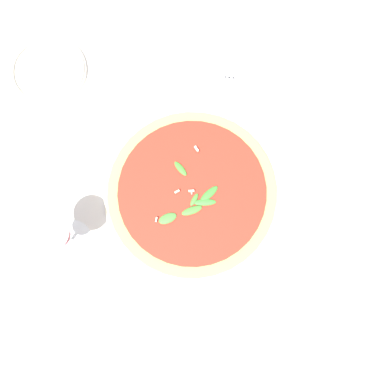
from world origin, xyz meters
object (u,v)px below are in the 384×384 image
object	(u,v)px
pizza_arugula_main	(192,193)
side_plate_white	(48,71)
wine_glass	(56,234)
fork	(232,49)

from	to	relation	value
pizza_arugula_main	side_plate_white	bearing A→B (deg)	-123.56
wine_glass	side_plate_white	world-z (taller)	wine_glass
wine_glass	side_plate_white	distance (m)	0.39
side_plate_white	fork	bearing A→B (deg)	104.95
fork	pizza_arugula_main	bearing A→B (deg)	-8.40
fork	side_plate_white	size ratio (longest dim) A/B	1.30
pizza_arugula_main	side_plate_white	size ratio (longest dim) A/B	2.17
pizza_arugula_main	wine_glass	size ratio (longest dim) A/B	2.29
fork	side_plate_white	xyz separation A→B (m)	(0.11, -0.40, 0.00)
wine_glass	side_plate_white	size ratio (longest dim) A/B	0.95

